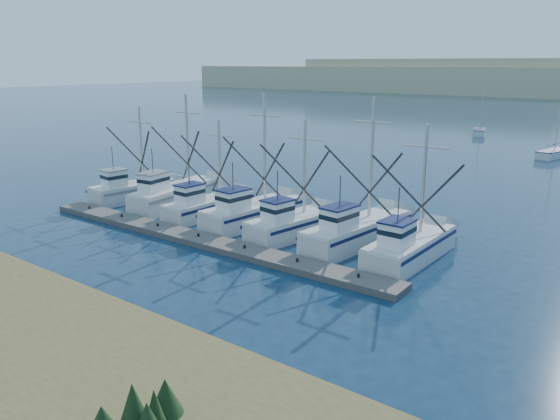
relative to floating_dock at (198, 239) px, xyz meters
name	(u,v)px	position (x,y,z in m)	size (l,w,h in m)	color
ground	(229,306)	(8.23, -6.14, -0.20)	(500.00, 500.00, 0.00)	#0D233A
floating_dock	(198,239)	(0.00, 0.00, 0.00)	(29.32, 1.95, 0.39)	#56524D
trawler_fleet	(250,212)	(0.23, 5.13, 0.75)	(28.63, 9.44, 9.45)	silver
sailboat_near	(554,154)	(11.86, 50.53, 0.30)	(3.26, 6.27, 8.10)	silver
sailboat_far	(479,132)	(-2.69, 67.51, 0.30)	(3.20, 5.78, 8.10)	silver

